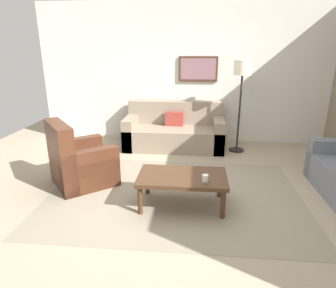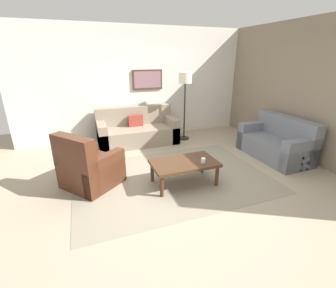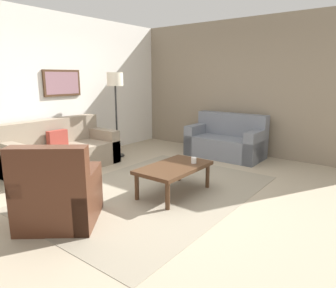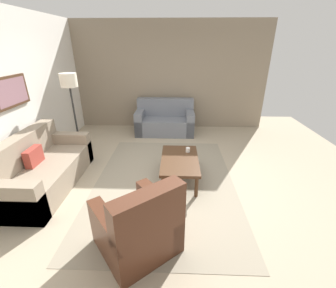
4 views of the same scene
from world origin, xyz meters
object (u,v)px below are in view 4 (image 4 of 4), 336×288
at_px(couch_main, 39,170).
at_px(lamp_standing, 70,89).
at_px(framed_artwork, 11,92).
at_px(cup, 188,150).
at_px(couch_loveseat, 165,121).
at_px(armchair_leather, 139,230).
at_px(coffee_table, 180,161).

height_order(couch_main, lamp_standing, lamp_standing).
bearing_deg(framed_artwork, lamp_standing, -37.43).
bearing_deg(cup, couch_loveseat, 13.93).
relative_size(lamp_standing, framed_artwork, 2.19).
bearing_deg(armchair_leather, couch_loveseat, -1.50).
bearing_deg(couch_main, framed_artwork, 43.79).
xyz_separation_m(couch_main, armchair_leather, (-1.26, -1.88, 0.01)).
xyz_separation_m(couch_main, coffee_table, (0.27, -2.35, 0.06)).
xyz_separation_m(couch_main, framed_artwork, (0.44, 0.42, 1.21)).
height_order(coffee_table, cup, cup).
bearing_deg(armchair_leather, lamp_standing, 34.23).
xyz_separation_m(coffee_table, framed_artwork, (0.17, 2.77, 1.15)).
distance_m(coffee_table, framed_artwork, 3.01).
relative_size(couch_main, armchair_leather, 1.72).
bearing_deg(framed_artwork, coffee_table, -93.41).
relative_size(couch_main, cup, 22.62).
xyz_separation_m(armchair_leather, framed_artwork, (1.70, 2.30, 1.20)).
distance_m(couch_loveseat, coffee_table, 2.39).
bearing_deg(lamp_standing, cup, -106.44).
relative_size(armchair_leather, coffee_table, 1.02).
bearing_deg(couch_loveseat, armchair_leather, 178.50).
relative_size(armchair_leather, framed_artwork, 1.44).
xyz_separation_m(couch_main, couch_loveseat, (2.64, -1.99, 0.00)).
distance_m(couch_loveseat, cup, 2.16).
distance_m(armchair_leather, lamp_standing, 3.21).
height_order(coffee_table, lamp_standing, lamp_standing).
xyz_separation_m(armchair_leather, cup, (1.81, -0.62, 0.15)).
bearing_deg(couch_main, cup, -77.67).
bearing_deg(couch_loveseat, framed_artwork, 132.44).
height_order(armchair_leather, framed_artwork, framed_artwork).
bearing_deg(couch_loveseat, couch_main, 143.02).
bearing_deg(framed_artwork, couch_loveseat, -47.56).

